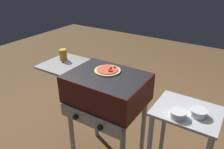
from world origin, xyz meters
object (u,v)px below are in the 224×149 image
sauce_jar (63,55)px  prep_table (182,137)px  topping_bowl_near (178,114)px  pizza_pepperoni (108,70)px  grill (105,90)px  topping_bowl_far (199,113)px

sauce_jar → prep_table: sauce_jar is taller
prep_table → topping_bowl_near: bearing=-107.9°
sauce_jar → topping_bowl_near: bearing=-7.9°
pizza_pepperoni → sauce_jar: sauce_jar is taller
topping_bowl_near → pizza_pepperoni: bearing=165.4°
grill → topping_bowl_far: (0.75, -0.02, 0.08)m
grill → topping_bowl_near: grill is taller
topping_bowl_near → topping_bowl_far: same height
topping_bowl_near → grill: bearing=170.9°
sauce_jar → topping_bowl_far: size_ratio=0.95×
sauce_jar → pizza_pepperoni: bearing=1.6°
pizza_pepperoni → prep_table: (0.69, -0.07, -0.34)m
pizza_pepperoni → topping_bowl_far: bearing=-6.3°
grill → sauce_jar: 0.55m
sauce_jar → prep_table: bearing=-2.5°
pizza_pepperoni → topping_bowl_far: pizza_pepperoni is taller
topping_bowl_far → topping_bowl_near: bearing=-141.3°
pizza_pepperoni → prep_table: bearing=-5.4°
pizza_pepperoni → topping_bowl_near: bearing=-14.6°
grill → pizza_pepperoni: bearing=106.6°
grill → prep_table: bearing=0.4°
prep_table → topping_bowl_near: size_ratio=7.60×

